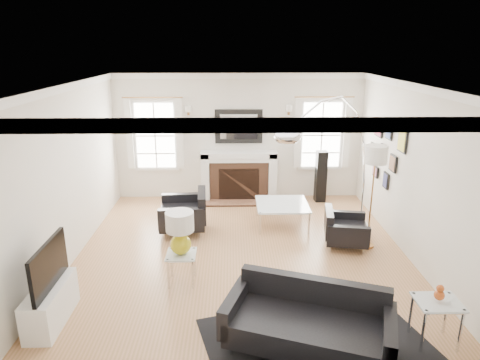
{
  "coord_description": "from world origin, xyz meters",
  "views": [
    {
      "loc": [
        -0.17,
        -6.4,
        3.36
      ],
      "look_at": [
        -0.03,
        0.3,
        1.25
      ],
      "focal_mm": 32.0,
      "sensor_mm": 36.0,
      "label": 1
    }
  ],
  "objects_px": {
    "sofa": "(308,322)",
    "coffee_table": "(282,205)",
    "fireplace": "(239,177)",
    "gourd_lamp": "(180,230)",
    "armchair_right": "(343,230)",
    "arc_floor_lamp": "(330,169)",
    "armchair_left": "(186,213)"
  },
  "relations": [
    {
      "from": "sofa",
      "to": "coffee_table",
      "type": "relative_size",
      "value": 2.07
    },
    {
      "from": "fireplace",
      "to": "coffee_table",
      "type": "height_order",
      "value": "fireplace"
    },
    {
      "from": "fireplace",
      "to": "gourd_lamp",
      "type": "relative_size",
      "value": 2.62
    },
    {
      "from": "coffee_table",
      "to": "fireplace",
      "type": "bearing_deg",
      "value": 118.89
    },
    {
      "from": "fireplace",
      "to": "gourd_lamp",
      "type": "height_order",
      "value": "gourd_lamp"
    },
    {
      "from": "coffee_table",
      "to": "armchair_right",
      "type": "bearing_deg",
      "value": -44.24
    },
    {
      "from": "fireplace",
      "to": "gourd_lamp",
      "type": "xyz_separation_m",
      "value": [
        -0.9,
        -3.58,
        0.3
      ]
    },
    {
      "from": "arc_floor_lamp",
      "to": "sofa",
      "type": "bearing_deg",
      "value": -106.51
    },
    {
      "from": "fireplace",
      "to": "armchair_left",
      "type": "bearing_deg",
      "value": -120.71
    },
    {
      "from": "coffee_table",
      "to": "gourd_lamp",
      "type": "bearing_deg",
      "value": -129.06
    },
    {
      "from": "armchair_right",
      "to": "coffee_table",
      "type": "distance_m",
      "value": 1.35
    },
    {
      "from": "armchair_left",
      "to": "armchair_right",
      "type": "bearing_deg",
      "value": -13.64
    },
    {
      "from": "coffee_table",
      "to": "arc_floor_lamp",
      "type": "height_order",
      "value": "arc_floor_lamp"
    },
    {
      "from": "fireplace",
      "to": "arc_floor_lamp",
      "type": "height_order",
      "value": "arc_floor_lamp"
    },
    {
      "from": "gourd_lamp",
      "to": "coffee_table",
      "type": "bearing_deg",
      "value": 50.94
    },
    {
      "from": "fireplace",
      "to": "armchair_right",
      "type": "distance_m",
      "value": 3.0
    },
    {
      "from": "fireplace",
      "to": "armchair_left",
      "type": "distance_m",
      "value": 2.02
    },
    {
      "from": "armchair_left",
      "to": "gourd_lamp",
      "type": "relative_size",
      "value": 1.54
    },
    {
      "from": "armchair_left",
      "to": "coffee_table",
      "type": "bearing_deg",
      "value": 8.02
    },
    {
      "from": "fireplace",
      "to": "arc_floor_lamp",
      "type": "relative_size",
      "value": 0.63
    },
    {
      "from": "armchair_left",
      "to": "arc_floor_lamp",
      "type": "xyz_separation_m",
      "value": [
        2.43,
        -0.94,
        1.11
      ]
    },
    {
      "from": "armchair_right",
      "to": "gourd_lamp",
      "type": "distance_m",
      "value": 2.97
    },
    {
      "from": "fireplace",
      "to": "sofa",
      "type": "distance_m",
      "value": 5.09
    },
    {
      "from": "armchair_left",
      "to": "gourd_lamp",
      "type": "bearing_deg",
      "value": -86.27
    },
    {
      "from": "armchair_left",
      "to": "armchair_right",
      "type": "xyz_separation_m",
      "value": [
        2.8,
        -0.68,
        -0.06
      ]
    },
    {
      "from": "sofa",
      "to": "armchair_right",
      "type": "xyz_separation_m",
      "value": [
        1.07,
        2.63,
        -0.03
      ]
    },
    {
      "from": "gourd_lamp",
      "to": "arc_floor_lamp",
      "type": "relative_size",
      "value": 0.24
    },
    {
      "from": "armchair_right",
      "to": "sofa",
      "type": "bearing_deg",
      "value": -112.09
    },
    {
      "from": "arc_floor_lamp",
      "to": "armchair_right",
      "type": "bearing_deg",
      "value": 35.14
    },
    {
      "from": "armchair_right",
      "to": "coffee_table",
      "type": "height_order",
      "value": "armchair_right"
    },
    {
      "from": "sofa",
      "to": "armchair_right",
      "type": "relative_size",
      "value": 2.28
    },
    {
      "from": "fireplace",
      "to": "gourd_lamp",
      "type": "distance_m",
      "value": 3.71
    }
  ]
}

